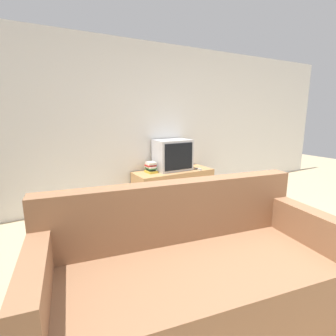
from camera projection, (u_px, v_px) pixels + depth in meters
ground_plane at (303, 302)px, 2.10m from camera, size 14.00×14.00×0.00m
wall_back at (142, 124)px, 4.39m from camera, size 9.00×0.06×2.60m
tv_stand at (173, 185)px, 4.56m from camera, size 1.38×0.53×0.50m
television at (173, 155)px, 4.51m from camera, size 0.61×0.41×0.52m
couch at (192, 279)px, 1.87m from camera, size 2.22×1.24×0.96m
book_stack at (151, 168)px, 4.34m from camera, size 0.17×0.23×0.18m
remote_on_stand at (198, 169)px, 4.57m from camera, size 0.04×0.16×0.02m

